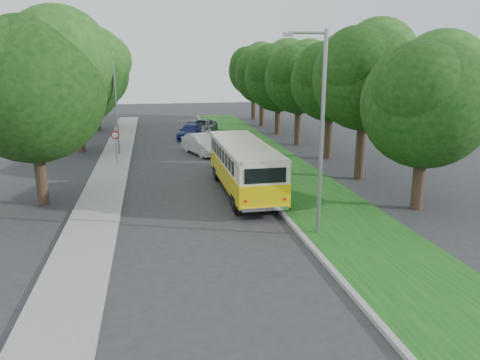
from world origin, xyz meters
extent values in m
plane|color=#2D2D2F|center=(0.00, 0.00, 0.00)|extent=(120.00, 120.00, 0.00)
cube|color=gray|center=(3.60, 5.00, 0.07)|extent=(0.20, 70.00, 0.15)
cube|color=#184B14|center=(5.95, 5.00, 0.07)|extent=(4.50, 70.00, 0.13)
cube|color=gray|center=(-4.80, 5.00, 0.06)|extent=(2.20, 70.00, 0.12)
cylinder|color=#332319|center=(10.15, 0.00, 1.67)|extent=(0.56, 0.56, 3.35)
sphere|color=black|center=(10.15, 0.00, 4.95)|extent=(5.85, 5.85, 5.85)
sphere|color=black|center=(11.18, 0.58, 6.12)|extent=(4.38, 4.38, 4.38)
sphere|color=black|center=(9.28, -0.73, 5.68)|extent=(4.09, 4.09, 4.09)
cylinder|color=#332319|center=(9.96, 6.00, 2.13)|extent=(0.56, 0.56, 4.26)
sphere|color=black|center=(9.96, 6.00, 5.91)|extent=(5.98, 5.98, 5.98)
sphere|color=black|center=(11.01, 6.60, 7.10)|extent=(4.49, 4.49, 4.49)
sphere|color=black|center=(9.06, 5.25, 6.65)|extent=(4.19, 4.19, 4.19)
cylinder|color=#332319|center=(10.28, 12.00, 1.98)|extent=(0.56, 0.56, 3.95)
sphere|color=black|center=(10.28, 12.00, 5.49)|extent=(5.61, 5.61, 5.61)
sphere|color=black|center=(11.26, 12.56, 6.62)|extent=(4.21, 4.21, 4.21)
sphere|color=black|center=(9.44, 11.30, 6.20)|extent=(3.92, 3.92, 3.92)
cylinder|color=#332319|center=(9.90, 18.00, 1.93)|extent=(0.56, 0.56, 3.86)
sphere|color=black|center=(9.90, 18.00, 5.41)|extent=(5.64, 5.64, 5.64)
sphere|color=black|center=(10.89, 18.56, 6.54)|extent=(4.23, 4.23, 4.23)
sphere|color=black|center=(9.05, 17.30, 6.12)|extent=(3.95, 3.95, 3.95)
cylinder|color=#332319|center=(9.80, 24.00, 1.79)|extent=(0.56, 0.56, 3.58)
sphere|color=black|center=(9.80, 24.00, 5.33)|extent=(6.36, 6.36, 6.36)
sphere|color=black|center=(10.91, 24.64, 6.60)|extent=(4.77, 4.77, 4.77)
sphere|color=black|center=(8.84, 23.21, 6.12)|extent=(4.45, 4.45, 4.45)
cylinder|color=#332319|center=(9.67, 30.00, 1.84)|extent=(0.56, 0.56, 3.68)
sphere|color=black|center=(9.67, 30.00, 5.31)|extent=(5.91, 5.91, 5.91)
sphere|color=black|center=(10.70, 30.59, 6.49)|extent=(4.43, 4.43, 4.43)
sphere|color=black|center=(8.78, 29.26, 6.05)|extent=(4.14, 4.14, 4.14)
cylinder|color=#332319|center=(10.05, 36.00, 2.02)|extent=(0.56, 0.56, 4.05)
sphere|color=black|center=(10.05, 36.00, 5.69)|extent=(5.97, 5.97, 5.97)
sphere|color=black|center=(11.09, 36.60, 6.88)|extent=(4.48, 4.48, 4.48)
sphere|color=black|center=(9.15, 35.25, 6.43)|extent=(4.18, 4.18, 4.18)
cylinder|color=#332319|center=(-7.50, 4.00, 1.84)|extent=(0.56, 0.56, 3.68)
sphere|color=black|center=(-7.50, 4.00, 5.55)|extent=(6.80, 6.80, 6.80)
sphere|color=black|center=(-6.31, 4.68, 6.91)|extent=(5.10, 5.10, 5.10)
sphere|color=black|center=(-8.52, 3.15, 6.40)|extent=(4.76, 4.76, 4.76)
cylinder|color=#332319|center=(-7.50, 18.00, 1.84)|extent=(0.56, 0.56, 3.68)
sphere|color=black|center=(-7.50, 18.00, 5.55)|extent=(6.80, 6.80, 6.80)
sphere|color=black|center=(-6.31, 18.68, 6.91)|extent=(5.10, 5.10, 5.10)
sphere|color=black|center=(-8.52, 17.15, 6.40)|extent=(4.76, 4.76, 4.76)
cylinder|color=#332319|center=(-7.50, 30.00, 1.84)|extent=(0.56, 0.56, 3.68)
sphere|color=black|center=(-7.50, 30.00, 5.55)|extent=(6.80, 6.80, 6.80)
sphere|color=black|center=(-6.31, 30.68, 6.91)|extent=(5.10, 5.10, 5.10)
sphere|color=black|center=(-8.52, 29.15, 6.40)|extent=(4.76, 4.76, 4.76)
cylinder|color=gray|center=(4.30, -2.50, 4.00)|extent=(0.16, 0.16, 8.00)
cylinder|color=gray|center=(3.60, -2.50, 7.85)|extent=(1.40, 0.10, 0.10)
cube|color=gray|center=(2.85, -2.50, 7.78)|extent=(0.35, 0.16, 0.14)
cylinder|color=gray|center=(-4.60, 16.00, 3.75)|extent=(0.16, 0.16, 7.50)
cylinder|color=gray|center=(-5.30, 16.00, 7.35)|extent=(1.40, 0.10, 0.10)
cube|color=gray|center=(-6.05, 16.00, 7.28)|extent=(0.35, 0.16, 0.14)
cylinder|color=gray|center=(-4.50, 12.00, 1.25)|extent=(0.06, 0.06, 2.50)
cone|color=red|center=(-4.50, 11.96, 2.15)|extent=(0.56, 0.02, 0.56)
cone|color=white|center=(-4.50, 11.94, 2.15)|extent=(0.40, 0.02, 0.40)
imported|color=silver|center=(2.57, 9.30, 0.75)|extent=(2.41, 4.61, 1.50)
imported|color=silver|center=(1.61, 15.28, 0.76)|extent=(3.04, 4.90, 1.53)
imported|color=navy|center=(1.33, 22.88, 0.64)|extent=(3.03, 4.72, 1.27)
imported|color=slate|center=(2.73, 25.66, 0.68)|extent=(3.64, 5.36, 1.36)
camera|label=1|loc=(-2.11, -19.42, 6.86)|focal=35.00mm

